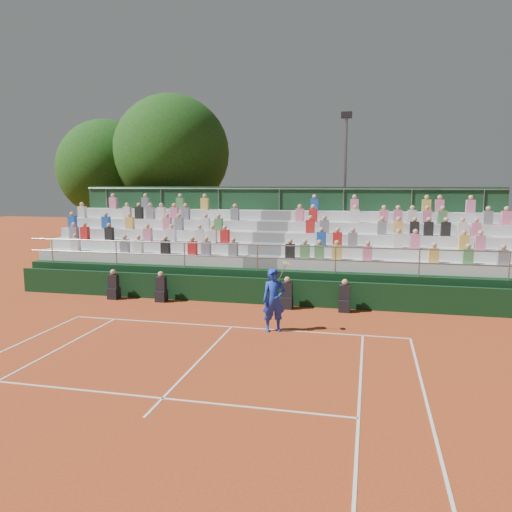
% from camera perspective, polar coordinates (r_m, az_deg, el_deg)
% --- Properties ---
extents(ground, '(90.00, 90.00, 0.00)m').
position_cam_1_polar(ground, '(16.13, -2.79, -8.11)').
color(ground, '#AB421C').
rests_on(ground, ground).
extents(courtside_wall, '(20.00, 0.15, 1.00)m').
position_cam_1_polar(courtside_wall, '(19.01, -0.20, -4.01)').
color(courtside_wall, black).
rests_on(courtside_wall, ground).
extents(line_officials, '(9.45, 0.40, 1.19)m').
position_cam_1_polar(line_officials, '(18.88, -3.84, -4.19)').
color(line_officials, black).
rests_on(line_officials, ground).
extents(grandstand, '(20.00, 5.20, 4.40)m').
position_cam_1_polar(grandstand, '(22.02, 1.72, -0.78)').
color(grandstand, black).
rests_on(grandstand, ground).
extents(tennis_player, '(0.95, 0.71, 2.22)m').
position_cam_1_polar(tennis_player, '(15.46, 2.06, -5.05)').
color(tennis_player, '#1833BA').
rests_on(tennis_player, ground).
extents(tree_west, '(5.74, 5.74, 8.30)m').
position_cam_1_polar(tree_west, '(31.47, -16.75, 9.54)').
color(tree_west, '#352313').
rests_on(tree_west, ground).
extents(tree_east, '(6.55, 6.55, 9.54)m').
position_cam_1_polar(tree_east, '(29.39, -9.63, 11.50)').
color(tree_east, '#352313').
rests_on(tree_east, ground).
extents(floodlight_mast, '(0.60, 0.25, 8.46)m').
position_cam_1_polar(floodlight_mast, '(28.76, 10.14, 8.89)').
color(floodlight_mast, gray).
rests_on(floodlight_mast, ground).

